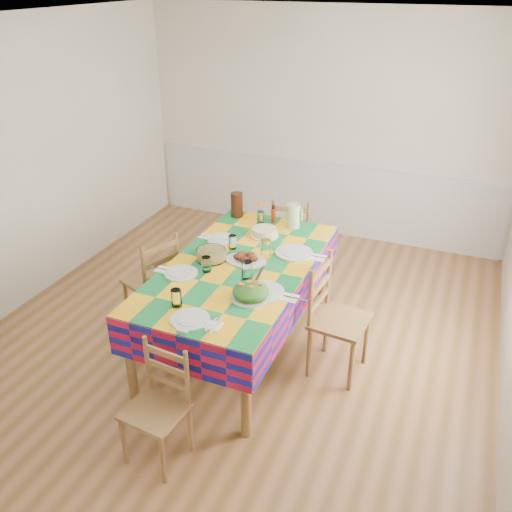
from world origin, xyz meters
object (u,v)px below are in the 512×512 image
Objects in this scene: tea_pitcher at (237,205)px; chair_near at (158,407)px; dining_table at (239,275)px; chair_right at (335,319)px; meat_platter at (246,258)px; chair_left at (154,282)px; chair_far at (291,238)px; green_pitcher at (293,216)px.

chair_near is (0.44, -2.27, -0.52)m from tea_pitcher.
chair_right is at bearing 0.30° from dining_table.
chair_left reaches higher than meat_platter.
chair_far is 0.98× the size of chair_left.
tea_pitcher reaches higher than chair_left.
green_pitcher is 0.24× the size of chair_far.
chair_right reaches higher than chair_far.
tea_pitcher is 1.64m from chair_right.
chair_left is (-0.88, -0.10, -0.38)m from meat_platter.
meat_platter is 0.42× the size of chair_near.
dining_table is at bearing -100.66° from green_pitcher.
chair_left is at bearing -178.88° from dining_table.
green_pitcher reaches higher than meat_platter.
chair_far is at bearing 37.49° from chair_right.
green_pitcher is 0.95× the size of tea_pitcher.
chair_near is 1.58m from chair_left.
meat_platter is at bearing 94.89° from chair_near.
chair_right is (0.82, -0.07, -0.36)m from meat_platter.
tea_pitcher reaches higher than chair_near.
chair_far is (0.44, 0.42, -0.48)m from tea_pitcher.
chair_far is (0.01, 1.34, -0.26)m from dining_table.
dining_table is 2.23× the size of chair_far.
chair_left is at bearing 96.10° from chair_right.
green_pitcher is (0.17, 0.90, 0.21)m from dining_table.
dining_table is at bearing 95.69° from chair_right.
chair_near is at bearing -94.20° from green_pitcher.
chair_far is at bearing 89.62° from dining_table.
chair_right is (0.68, -0.89, -0.44)m from green_pitcher.
green_pitcher is at bearing 98.06° from chair_far.
chair_far is (0.00, 2.69, 0.04)m from chair_near.
meat_platter is at bearing -99.81° from green_pitcher.
chair_right is (0.85, 0.00, -0.23)m from dining_table.
green_pitcher is 0.23× the size of chair_right.
dining_table is at bearing -64.76° from tea_pitcher.
chair_left is (-1.02, -0.91, -0.46)m from green_pitcher.
chair_left is at bearing -173.81° from meat_platter.
chair_near is at bearing -79.04° from tea_pitcher.
chair_near is at bearing 54.77° from chair_left.
tea_pitcher is 1.13m from chair_left.
green_pitcher is 2.30m from chair_near.
chair_right is at bearing 112.66° from chair_left.
green_pitcher is 0.67m from chair_far.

